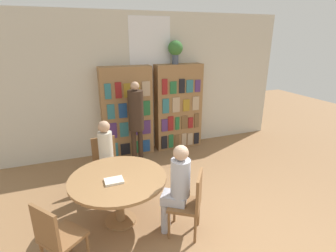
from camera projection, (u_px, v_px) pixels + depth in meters
wall_back at (150, 84)px, 5.80m from camera, size 6.40×0.07×3.00m
bookshelf_left at (127, 112)px, 5.61m from camera, size 1.07×0.34×1.93m
bookshelf_right at (178, 107)px, 6.01m from camera, size 1.07×0.34×1.93m
flower_vase at (175, 49)px, 5.57m from camera, size 0.32×0.32×0.49m
reading_table at (118, 184)px, 3.55m from camera, size 1.31×1.31×0.71m
chair_near_camera at (56, 236)px, 2.78m from camera, size 0.56×0.56×0.89m
chair_left_side at (106, 161)px, 4.45m from camera, size 0.41×0.41×0.89m
chair_far_side at (191, 201)px, 3.38m from camera, size 0.56×0.56×0.89m
seated_reader_left at (107, 154)px, 4.23m from camera, size 0.24×0.36×1.25m
seated_reader_right at (177, 184)px, 3.34m from camera, size 0.41×0.39×1.26m
librarian_standing at (136, 115)px, 5.17m from camera, size 0.30×0.57×1.69m
open_book_on_table at (114, 181)px, 3.40m from camera, size 0.24×0.18×0.03m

